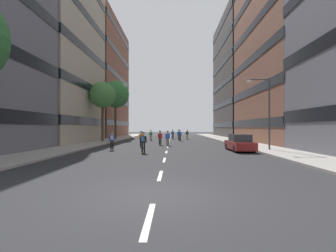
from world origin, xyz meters
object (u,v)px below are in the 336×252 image
at_px(skater_2, 187,134).
at_px(skater_5, 173,134).
at_px(street_tree_far, 116,95).
at_px(skater_1, 179,134).
at_px(skater_4, 143,141).
at_px(skater_3, 141,138).
at_px(streetlamp_right, 265,106).
at_px(skater_6, 112,139).
at_px(skater_8, 168,137).
at_px(skater_9, 160,137).
at_px(parked_car_near, 240,143).
at_px(street_tree_near, 103,95).
at_px(skater_0, 151,134).
at_px(skater_7, 180,135).

bearing_deg(skater_2, skater_5, 175.05).
distance_m(street_tree_far, skater_5, 12.52).
xyz_separation_m(skater_1, skater_4, (-3.50, -21.54, 0.00)).
bearing_deg(skater_3, street_tree_far, 112.77).
height_order(streetlamp_right, skater_6, streetlamp_right).
bearing_deg(skater_1, skater_8, -96.62).
relative_size(skater_3, skater_9, 1.00).
bearing_deg(skater_1, street_tree_far, 175.55).
height_order(skater_1, skater_5, same).
bearing_deg(parked_car_near, skater_6, 177.09).
distance_m(skater_3, skater_6, 4.16).
distance_m(parked_car_near, street_tree_near, 21.65).
xyz_separation_m(skater_0, skater_9, (2.07, -10.22, 0.00)).
relative_size(street_tree_near, skater_3, 4.90).
bearing_deg(skater_8, streetlamp_right, -31.25).
bearing_deg(skater_0, street_tree_near, -148.10).
xyz_separation_m(street_tree_near, skater_1, (11.35, 6.87, -5.88)).
relative_size(skater_0, skater_4, 1.00).
distance_m(street_tree_far, skater_3, 19.13).
bearing_deg(street_tree_near, skater_8, -36.17).
bearing_deg(skater_0, skater_1, 30.14).
height_order(skater_2, skater_4, same).
bearing_deg(skater_0, skater_4, -86.52).
xyz_separation_m(skater_2, skater_6, (-8.40, -20.35, 0.00)).
xyz_separation_m(streetlamp_right, skater_4, (-10.92, -2.05, -3.12)).
bearing_deg(parked_car_near, skater_3, 156.98).
bearing_deg(skater_3, parked_car_near, -23.02).
bearing_deg(skater_5, street_tree_near, -140.49).
height_order(street_tree_near, skater_6, street_tree_near).
bearing_deg(streetlamp_right, skater_1, 110.87).
height_order(skater_1, skater_6, same).
bearing_deg(skater_6, skater_8, 43.79).
relative_size(skater_4, skater_5, 1.00).
height_order(skater_1, skater_7, same).
height_order(skater_0, skater_4, same).
bearing_deg(skater_0, parked_car_near, -60.07).
relative_size(parked_car_near, skater_7, 2.47).
distance_m(street_tree_far, skater_1, 13.40).
bearing_deg(streetlamp_right, skater_3, 161.52).
height_order(parked_car_near, skater_8, skater_8).
relative_size(street_tree_near, skater_4, 4.90).
xyz_separation_m(skater_6, skater_8, (5.18, 4.97, 0.00)).
xyz_separation_m(streetlamp_right, skater_7, (-7.33, 15.79, -3.12)).
distance_m(skater_5, skater_6, 21.37).
xyz_separation_m(skater_3, skater_6, (-2.33, -3.45, 0.03)).
distance_m(skater_4, skater_8, 7.78).
relative_size(skater_2, skater_7, 1.00).
height_order(skater_4, skater_9, same).
height_order(skater_0, skater_6, same).
distance_m(streetlamp_right, skater_0, 20.91).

